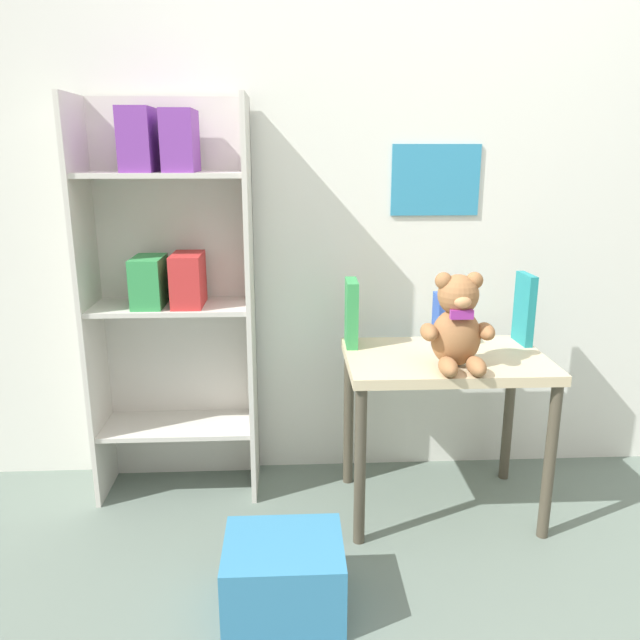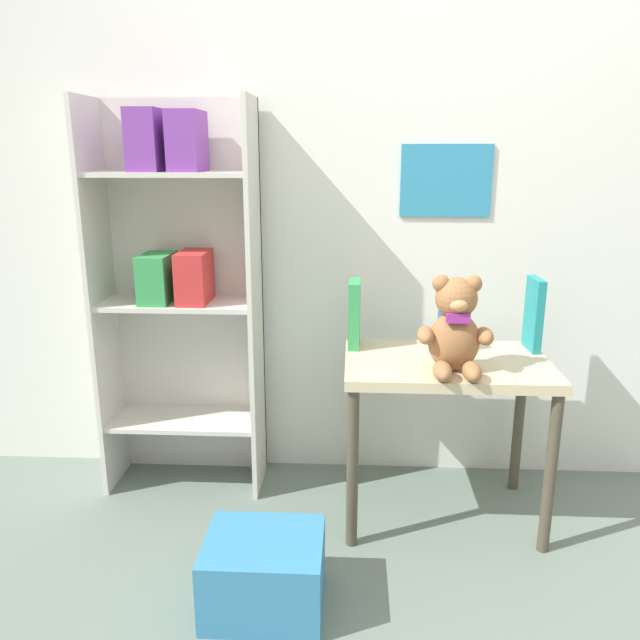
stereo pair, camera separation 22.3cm
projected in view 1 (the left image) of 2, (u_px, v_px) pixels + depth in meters
wall_back at (410, 170)px, 2.44m from camera, size 4.80×0.07×2.50m
bookshelf_side at (171, 276)px, 2.35m from camera, size 0.61×0.28×1.52m
display_table at (444, 379)px, 2.26m from camera, size 0.72×0.47×0.61m
teddy_bear at (457, 325)px, 2.09m from camera, size 0.25×0.23×0.33m
book_standing_green at (351, 313)px, 2.33m from camera, size 0.05×0.15×0.25m
book_standing_blue at (439, 320)px, 2.34m from camera, size 0.03×0.12×0.20m
book_standing_teal at (524, 309)px, 2.36m from camera, size 0.04×0.14×0.27m
storage_bin at (284, 576)px, 1.84m from camera, size 0.35×0.29×0.22m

